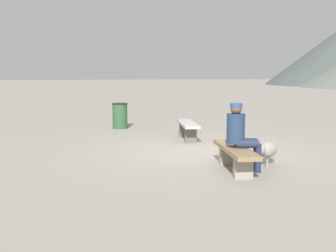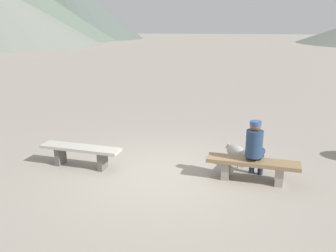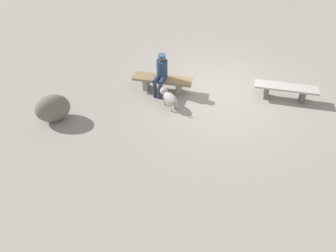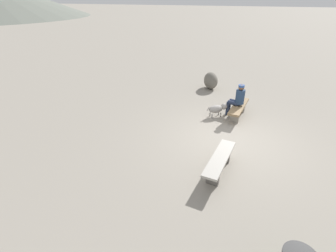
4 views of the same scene
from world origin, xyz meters
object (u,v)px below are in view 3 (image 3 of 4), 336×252
object	(u,v)px
bench_left	(285,89)
bench_right	(162,81)
boulder	(53,108)
seated_person	(161,72)
dog	(169,97)

from	to	relation	value
bench_left	bench_right	xyz separation A→B (m)	(3.61, -0.07, -0.02)
bench_right	boulder	distance (m)	3.21
seated_person	dog	bearing A→B (deg)	128.68
bench_left	dog	xyz separation A→B (m)	(3.33, 0.66, -0.03)
bench_right	boulder	world-z (taller)	boulder
boulder	bench_right	bearing A→B (deg)	-149.65
boulder	dog	bearing A→B (deg)	-163.69
bench_left	bench_right	bearing A→B (deg)	5.07
bench_left	boulder	bearing A→B (deg)	19.82
bench_left	boulder	size ratio (longest dim) A/B	1.98
boulder	seated_person	bearing A→B (deg)	-150.74
bench_left	seated_person	xyz separation A→B (m)	(3.63, 0.02, 0.37)
bench_right	boulder	xyz separation A→B (m)	(2.77, 1.62, 0.07)
seated_person	dog	xyz separation A→B (m)	(-0.30, 0.65, -0.40)
bench_right	bench_left	bearing A→B (deg)	-174.93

